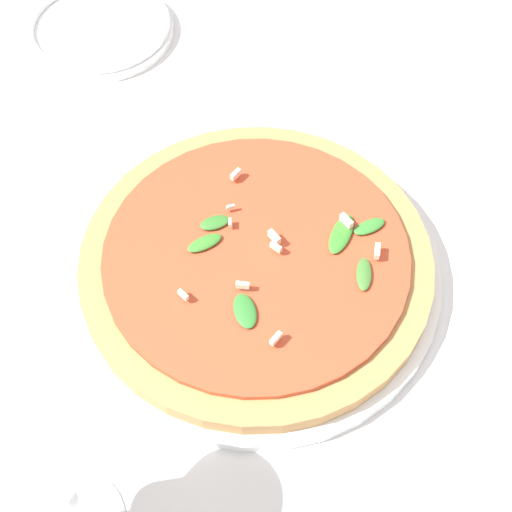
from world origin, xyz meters
name	(u,v)px	position (x,y,z in m)	size (l,w,h in m)	color
ground_plane	(279,300)	(0.00, 0.00, 0.00)	(6.00, 6.00, 0.00)	silver
pizza_arugula_main	(256,264)	(0.03, 0.02, 0.02)	(0.34, 0.34, 0.05)	white
wine_glass	(37,484)	(-0.17, 0.18, 0.10)	(0.08, 0.08, 0.15)	white
side_plate_white	(100,28)	(0.39, 0.16, 0.01)	(0.18, 0.18, 0.02)	white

